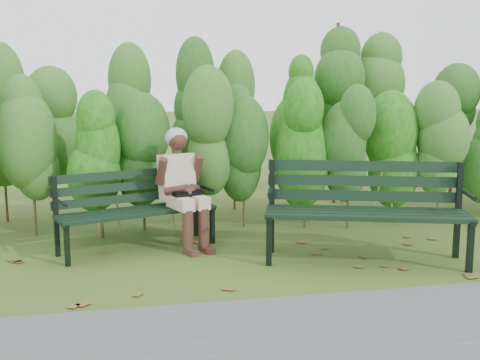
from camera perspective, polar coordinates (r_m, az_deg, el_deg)
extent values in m
plane|color=#3D4C20|center=(5.38, 0.74, -8.49)|extent=(80.00, 80.00, 0.00)
cylinder|color=#47381E|center=(6.52, -20.54, -2.33)|extent=(0.03, 0.03, 0.80)
ellipsoid|color=#115B0D|center=(6.43, -20.85, 3.27)|extent=(0.64, 0.64, 1.44)
cylinder|color=#47381E|center=(6.45, -15.17, -2.19)|extent=(0.03, 0.03, 0.80)
ellipsoid|color=#115B0D|center=(6.36, -15.40, 3.48)|extent=(0.64, 0.64, 1.44)
cylinder|color=#47381E|center=(6.44, -9.72, -2.03)|extent=(0.03, 0.03, 0.80)
ellipsoid|color=#115B0D|center=(6.34, -9.88, 3.66)|extent=(0.64, 0.64, 1.44)
cylinder|color=#47381E|center=(6.48, -4.31, -1.85)|extent=(0.03, 0.03, 0.80)
ellipsoid|color=#115B0D|center=(6.39, -4.37, 3.80)|extent=(0.64, 0.64, 1.44)
cylinder|color=#47381E|center=(6.58, 0.99, -1.65)|extent=(0.03, 0.03, 0.80)
ellipsoid|color=#115B0D|center=(6.49, 1.01, 3.91)|extent=(0.64, 0.64, 1.44)
cylinder|color=#47381E|center=(6.73, 6.09, -1.45)|extent=(0.03, 0.03, 0.80)
ellipsoid|color=#115B0D|center=(6.65, 6.18, 3.98)|extent=(0.64, 0.64, 1.44)
cylinder|color=#47381E|center=(6.94, 10.91, -1.26)|extent=(0.03, 0.03, 0.80)
ellipsoid|color=#115B0D|center=(6.86, 11.07, 4.01)|extent=(0.64, 0.64, 1.44)
cylinder|color=#47381E|center=(7.19, 15.43, -1.06)|extent=(0.03, 0.03, 0.80)
ellipsoid|color=#115B0D|center=(7.11, 15.65, 4.02)|extent=(0.64, 0.64, 1.44)
cylinder|color=#47381E|center=(7.48, 19.62, -0.88)|extent=(0.03, 0.03, 0.80)
ellipsoid|color=#115B0D|center=(7.41, 19.89, 4.01)|extent=(0.64, 0.64, 1.44)
cylinder|color=#47381E|center=(7.44, -17.72, 0.34)|extent=(0.04, 0.04, 1.10)
ellipsoid|color=#1A581D|center=(7.37, -18.05, 7.12)|extent=(0.70, 0.70, 1.98)
cylinder|color=#47381E|center=(7.39, -11.80, 0.52)|extent=(0.04, 0.04, 1.10)
ellipsoid|color=#1A581D|center=(7.32, -12.02, 7.35)|extent=(0.70, 0.70, 1.98)
cylinder|color=#47381E|center=(7.43, -5.86, 0.70)|extent=(0.04, 0.04, 1.10)
ellipsoid|color=#1A581D|center=(7.35, -5.98, 7.51)|extent=(0.70, 0.70, 1.98)
cylinder|color=#47381E|center=(7.54, -0.04, 0.87)|extent=(0.04, 0.04, 1.10)
ellipsoid|color=#1A581D|center=(7.46, -0.04, 7.58)|extent=(0.70, 0.70, 1.98)
cylinder|color=#47381E|center=(7.72, 5.56, 1.03)|extent=(0.04, 0.04, 1.10)
ellipsoid|color=#1A581D|center=(7.65, 5.66, 7.57)|extent=(0.70, 0.70, 1.98)
cylinder|color=#47381E|center=(7.98, 10.85, 1.17)|extent=(0.04, 0.04, 1.10)
ellipsoid|color=#1A581D|center=(7.91, 11.04, 7.49)|extent=(0.70, 0.70, 1.98)
cylinder|color=#47381E|center=(8.30, 15.77, 1.28)|extent=(0.04, 0.04, 1.10)
ellipsoid|color=#1A581D|center=(8.23, 16.03, 7.37)|extent=(0.70, 0.70, 1.98)
cylinder|color=#47381E|center=(8.67, 20.30, 1.39)|extent=(0.04, 0.04, 1.10)
ellipsoid|color=#1A581D|center=(8.61, 20.62, 7.20)|extent=(0.70, 0.70, 1.98)
cube|color=brown|center=(5.11, -8.31, -9.50)|extent=(0.11, 0.10, 0.01)
cube|color=brown|center=(4.94, -21.32, -10.74)|extent=(0.08, 0.10, 0.01)
cube|color=brown|center=(4.68, 10.78, -11.37)|extent=(0.10, 0.11, 0.01)
cube|color=brown|center=(6.52, 10.98, -5.50)|extent=(0.11, 0.11, 0.01)
cube|color=brown|center=(6.00, 4.90, -6.64)|extent=(0.10, 0.11, 0.01)
cube|color=brown|center=(6.51, 22.56, -6.06)|extent=(0.08, 0.10, 0.01)
cube|color=brown|center=(6.47, 20.76, -6.04)|extent=(0.10, 0.11, 0.01)
cube|color=brown|center=(4.68, 0.13, -11.20)|extent=(0.11, 0.11, 0.01)
cube|color=brown|center=(5.74, 14.64, -7.62)|extent=(0.10, 0.08, 0.01)
cube|color=brown|center=(5.19, -15.99, -9.50)|extent=(0.11, 0.10, 0.01)
cube|color=brown|center=(5.59, 3.60, -7.80)|extent=(0.10, 0.11, 0.01)
cube|color=brown|center=(6.22, 2.56, -6.06)|extent=(0.07, 0.09, 0.01)
cube|color=brown|center=(6.00, -7.25, -6.69)|extent=(0.11, 0.09, 0.01)
cube|color=brown|center=(5.86, -21.53, -7.64)|extent=(0.10, 0.08, 0.01)
cube|color=brown|center=(5.64, -21.60, -8.29)|extent=(0.09, 0.11, 0.01)
cube|color=brown|center=(4.70, -20.44, -11.67)|extent=(0.11, 0.11, 0.01)
cube|color=brown|center=(4.25, -19.95, -13.89)|extent=(0.11, 0.11, 0.01)
cube|color=brown|center=(5.44, 22.36, -8.98)|extent=(0.11, 0.11, 0.01)
cube|color=brown|center=(6.12, -6.35, -6.34)|extent=(0.11, 0.10, 0.01)
cube|color=brown|center=(6.27, -3.12, -5.92)|extent=(0.09, 0.10, 0.01)
cube|color=brown|center=(5.60, -20.74, -8.35)|extent=(0.11, 0.10, 0.01)
cube|color=brown|center=(6.23, 14.84, -6.33)|extent=(0.11, 0.11, 0.01)
cube|color=brown|center=(5.66, 8.28, -7.65)|extent=(0.10, 0.09, 0.01)
cube|color=brown|center=(6.11, 11.90, -6.50)|extent=(0.09, 0.08, 0.01)
cube|color=brown|center=(4.95, -14.18, -10.33)|extent=(0.08, 0.10, 0.01)
cube|color=brown|center=(4.36, -5.60, -12.79)|extent=(0.09, 0.10, 0.01)
cube|color=black|center=(5.68, -9.75, -3.49)|extent=(1.54, 0.64, 0.04)
cube|color=black|center=(5.78, -10.16, -3.28)|extent=(1.54, 0.64, 0.04)
cube|color=black|center=(5.88, -10.55, -3.08)|extent=(1.54, 0.64, 0.04)
cube|color=black|center=(5.98, -10.93, -2.88)|extent=(1.54, 0.64, 0.04)
cube|color=black|center=(6.04, -11.23, -1.83)|extent=(1.53, 0.60, 0.09)
cube|color=black|center=(6.03, -11.31, -0.64)|extent=(1.53, 0.60, 0.09)
cube|color=black|center=(6.02, -11.39, 0.55)|extent=(1.53, 0.60, 0.09)
cube|color=black|center=(5.49, -17.16, -6.36)|extent=(0.06, 0.06, 0.40)
cube|color=black|center=(5.81, -18.19, -3.54)|extent=(0.06, 0.06, 0.80)
cube|color=black|center=(5.61, -17.70, -4.12)|extent=(0.19, 0.43, 0.04)
cylinder|color=black|center=(5.53, -17.69, -2.23)|extent=(0.14, 0.33, 0.03)
cube|color=black|center=(6.03, -2.84, -4.60)|extent=(0.06, 0.06, 0.40)
cube|color=black|center=(6.32, -4.51, -2.11)|extent=(0.06, 0.06, 0.80)
cube|color=black|center=(6.14, -3.64, -2.60)|extent=(0.19, 0.43, 0.04)
cylinder|color=black|center=(6.07, -3.47, -0.85)|extent=(0.14, 0.33, 0.03)
cube|color=black|center=(5.25, 12.92, -3.81)|extent=(1.84, 0.68, 0.04)
cube|color=black|center=(5.38, 12.76, -3.50)|extent=(1.84, 0.68, 0.04)
cube|color=black|center=(5.51, 12.61, -3.20)|extent=(1.84, 0.68, 0.04)
cube|color=black|center=(5.64, 12.47, -2.92)|extent=(1.84, 0.68, 0.04)
cube|color=black|center=(5.71, 12.41, -1.58)|extent=(1.82, 0.63, 0.11)
cube|color=black|center=(5.70, 12.44, -0.10)|extent=(1.82, 0.63, 0.11)
cube|color=black|center=(5.69, 12.47, 1.39)|extent=(1.82, 0.63, 0.11)
cube|color=black|center=(5.27, 2.97, -6.20)|extent=(0.07, 0.07, 0.47)
cube|color=black|center=(5.65, 3.25, -2.68)|extent=(0.07, 0.07, 0.95)
cube|color=black|center=(5.42, 3.11, -3.42)|extent=(0.21, 0.52, 0.04)
cylinder|color=black|center=(5.32, 3.10, -1.11)|extent=(0.16, 0.39, 0.04)
cube|color=black|center=(5.48, 22.35, -6.29)|extent=(0.07, 0.07, 0.47)
cube|color=black|center=(5.85, 21.28, -2.90)|extent=(0.07, 0.07, 0.95)
cube|color=black|center=(5.62, 21.90, -3.61)|extent=(0.21, 0.52, 0.04)
cylinder|color=black|center=(5.53, 22.18, -1.39)|extent=(0.16, 0.39, 0.04)
cube|color=beige|center=(5.77, -6.09, -2.31)|extent=(0.27, 0.43, 0.13)
cube|color=beige|center=(5.85, -4.52, -2.14)|extent=(0.27, 0.43, 0.13)
cylinder|color=#44251D|center=(5.68, -5.32, -5.26)|extent=(0.14, 0.14, 0.44)
cylinder|color=#44251D|center=(5.76, -3.74, -5.05)|extent=(0.14, 0.14, 0.44)
cube|color=#44251D|center=(5.67, -4.94, -7.31)|extent=(0.15, 0.21, 0.06)
cube|color=#44251D|center=(5.74, -3.35, -7.06)|extent=(0.15, 0.21, 0.06)
cube|color=beige|center=(6.01, -6.44, 0.32)|extent=(0.42, 0.35, 0.51)
cylinder|color=#44251D|center=(5.95, -6.41, 2.82)|extent=(0.09, 0.09, 0.10)
sphere|color=#44251D|center=(5.93, -6.39, 4.04)|extent=(0.21, 0.21, 0.21)
ellipsoid|color=gray|center=(5.95, -6.50, 4.29)|extent=(0.24, 0.23, 0.21)
cylinder|color=#44251D|center=(5.84, -7.97, 0.87)|extent=(0.15, 0.22, 0.30)
cylinder|color=#44251D|center=(6.01, -4.36, 1.17)|extent=(0.15, 0.22, 0.30)
cylinder|color=#44251D|center=(5.79, -6.49, -0.99)|extent=(0.27, 0.21, 0.13)
cylinder|color=#44251D|center=(5.88, -4.66, -0.81)|extent=(0.16, 0.28, 0.13)
sphere|color=#44251D|center=(5.79, -5.31, -1.17)|extent=(0.11, 0.11, 0.11)
cube|color=black|center=(5.81, -5.35, -1.83)|extent=(0.32, 0.21, 0.16)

